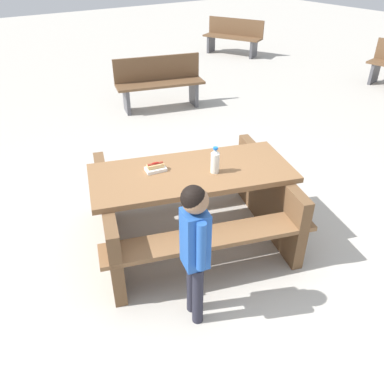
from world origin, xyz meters
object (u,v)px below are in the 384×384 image
Objects in this scene: park_bench_near at (159,82)px; park_bench_far at (233,36)px; hotdog_tray at (156,168)px; picnic_table at (192,199)px; soda_bottle at (215,161)px; child_in_coat at (195,239)px.

park_bench_near and park_bench_far have the same top height.
park_bench_near is 4.16m from park_bench_far.
park_bench_near reaches higher than hotdog_tray.
picnic_table is 0.47m from hotdog_tray.
park_bench_far is at bearing -130.91° from soda_bottle.
park_bench_far reaches higher than hotdog_tray.
hotdog_tray is 1.02m from child_in_coat.
picnic_table is 1.01m from child_in_coat.
child_in_coat is at bearing 48.59° from park_bench_far.
park_bench_far is (-3.50, -2.25, 0.00)m from park_bench_near.
soda_bottle is 0.96m from child_in_coat.
soda_bottle is 0.16× the size of park_bench_near.
picnic_table is at bearing 145.17° from hotdog_tray.
child_in_coat reaches higher than picnic_table.
hotdog_tray is 0.13× the size of park_bench_far.
hotdog_tray is 0.17× the size of child_in_coat.
soda_bottle is at bearing 142.87° from hotdog_tray.
picnic_table is 7.52m from park_bench_far.
soda_bottle reaches higher than park_bench_near.
hotdog_tray is at bearing 59.35° from park_bench_near.
picnic_table is 3.65m from park_bench_near.
picnic_table is at bearing 64.41° from park_bench_near.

